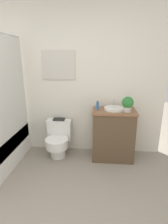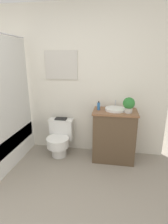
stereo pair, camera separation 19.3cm
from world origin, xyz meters
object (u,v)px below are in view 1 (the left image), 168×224
Objects in this scene: toilet at (58,139)px; soap_bottle at (98,106)px; potted_plant at (128,104)px; book_on_tank at (59,119)px; sink at (114,109)px.

toilet is 0.91m from soap_bottle.
soap_bottle is 0.60× the size of potted_plant.
potted_plant is at bearing -9.11° from book_on_tank.
book_on_tank is (0.00, 0.12, 0.33)m from toilet.
book_on_tank is (-0.94, 0.09, -0.25)m from sink.
soap_bottle is at bearing 2.39° from toilet.
book_on_tank is at bearing 170.89° from potted_plant.
sink is at bearing 2.03° from toilet.
potted_plant reaches higher than toilet.
toilet is at bearing -177.97° from sink.
sink is at bearing 155.28° from potted_plant.
potted_plant is at bearing -10.37° from soap_bottle.
potted_plant is at bearing -24.72° from sink.
toilet is at bearing 177.14° from potted_plant.
soap_bottle reaches higher than toilet.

